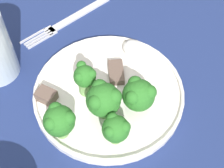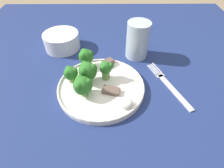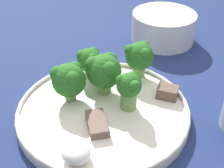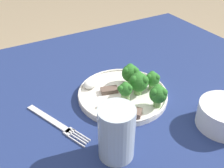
% 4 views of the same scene
% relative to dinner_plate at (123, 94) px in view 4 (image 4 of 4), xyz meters
% --- Properties ---
extents(table, '(1.16, 1.11, 0.71)m').
position_rel_dinner_plate_xyz_m(table, '(0.03, 0.09, -0.10)').
color(table, navy).
rests_on(table, ground_plane).
extents(dinner_plate, '(0.24, 0.24, 0.02)m').
position_rel_dinner_plate_xyz_m(dinner_plate, '(0.00, 0.00, 0.00)').
color(dinner_plate, white).
rests_on(dinner_plate, table).
extents(fork, '(0.09, 0.20, 0.00)m').
position_rel_dinner_plate_xyz_m(fork, '(0.20, 0.01, -0.01)').
color(fork, silver).
rests_on(fork, table).
extents(cream_bowl, '(0.13, 0.13, 0.06)m').
position_rel_dinner_plate_xyz_m(cream_bowl, '(-0.15, 0.21, 0.02)').
color(cream_bowl, silver).
rests_on(cream_bowl, table).
extents(drinking_glass, '(0.08, 0.08, 0.12)m').
position_rel_dinner_plate_xyz_m(drinking_glass, '(0.12, 0.16, 0.05)').
color(drinking_glass, '#B2C1CC').
rests_on(drinking_glass, table).
extents(broccoli_floret_near_rim_left, '(0.04, 0.04, 0.06)m').
position_rel_dinner_plate_xyz_m(broccoli_floret_near_rim_left, '(0.01, 0.03, 0.04)').
color(broccoli_floret_near_rim_left, '#709E56').
rests_on(broccoli_floret_near_rim_left, dinner_plate).
extents(broccoli_floret_center_left, '(0.05, 0.05, 0.06)m').
position_rel_dinner_plate_xyz_m(broccoli_floret_center_left, '(-0.05, 0.09, 0.04)').
color(broccoli_floret_center_left, '#709E56').
rests_on(broccoli_floret_center_left, dinner_plate).
extents(broccoli_floret_back_left, '(0.05, 0.05, 0.06)m').
position_rel_dinner_plate_xyz_m(broccoli_floret_back_left, '(-0.04, -0.03, 0.04)').
color(broccoli_floret_back_left, '#709E56').
rests_on(broccoli_floret_back_left, dinner_plate).
extents(broccoli_floret_front_left, '(0.05, 0.05, 0.06)m').
position_rel_dinner_plate_xyz_m(broccoli_floret_front_left, '(-0.04, 0.02, 0.04)').
color(broccoli_floret_front_left, '#709E56').
rests_on(broccoli_floret_front_left, dinner_plate).
extents(broccoli_floret_center_back, '(0.04, 0.04, 0.05)m').
position_rel_dinner_plate_xyz_m(broccoli_floret_center_back, '(-0.08, 0.02, 0.03)').
color(broccoli_floret_center_back, '#709E56').
rests_on(broccoli_floret_center_back, dinner_plate).
extents(meat_slice_front_slice, '(0.04, 0.04, 0.02)m').
position_rel_dinner_plate_xyz_m(meat_slice_front_slice, '(0.02, 0.10, 0.01)').
color(meat_slice_front_slice, brown).
rests_on(meat_slice_front_slice, dinner_plate).
extents(meat_slice_middle_slice, '(0.05, 0.04, 0.01)m').
position_rel_dinner_plate_xyz_m(meat_slice_middle_slice, '(0.03, -0.02, 0.01)').
color(meat_slice_middle_slice, brown).
rests_on(meat_slice_middle_slice, dinner_plate).
extents(sauce_dollop, '(0.04, 0.03, 0.02)m').
position_rel_dinner_plate_xyz_m(sauce_dollop, '(0.06, -0.07, 0.01)').
color(sauce_dollop, white).
rests_on(sauce_dollop, dinner_plate).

